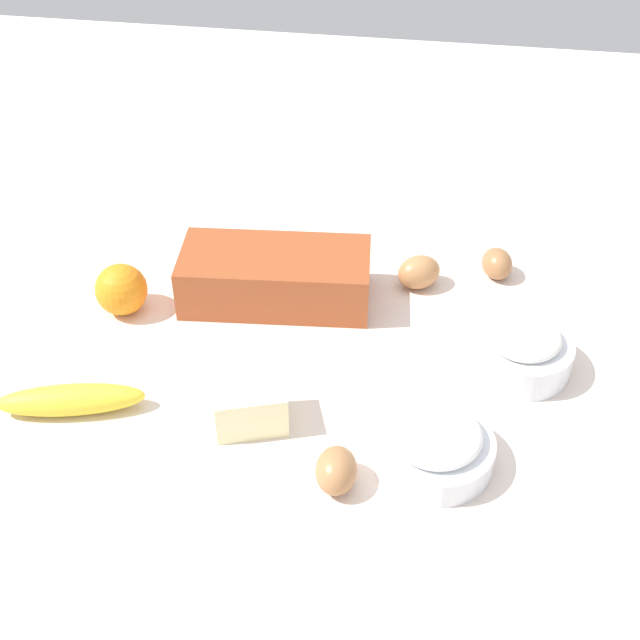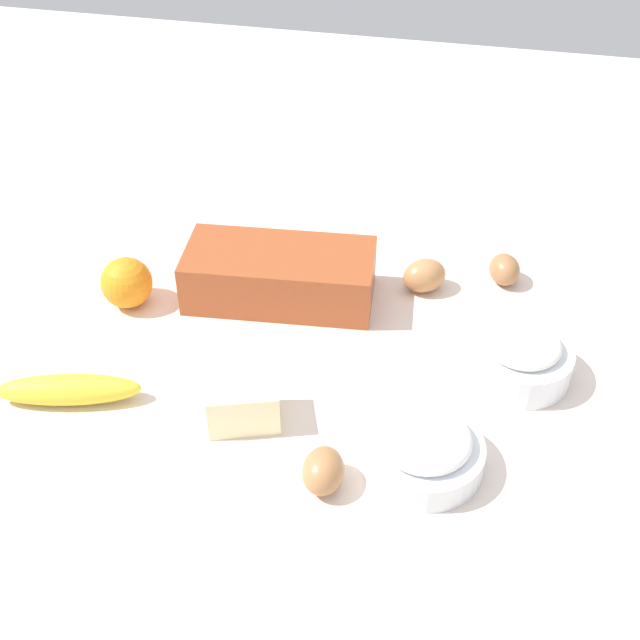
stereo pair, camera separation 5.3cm
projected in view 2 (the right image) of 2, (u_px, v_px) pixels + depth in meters
name	position (u px, v px, depth m)	size (l,w,h in m)	color
ground_plane	(320.00, 347.00, 1.20)	(2.40, 2.40, 0.02)	beige
loaf_pan	(280.00, 274.00, 1.25)	(0.29, 0.16, 0.08)	#9E4723
flour_bowl	(521.00, 357.00, 1.12)	(0.14, 0.14, 0.07)	white
sugar_bowl	(424.00, 449.00, 1.00)	(0.15, 0.15, 0.07)	white
banana	(68.00, 390.00, 1.09)	(0.19, 0.04, 0.04)	yellow
orange_fruit	(127.00, 283.00, 1.24)	(0.08, 0.08, 0.08)	orange
butter_block	(243.00, 403.00, 1.06)	(0.09, 0.06, 0.06)	#F4EDB2
egg_near_butter	(323.00, 471.00, 0.98)	(0.05, 0.05, 0.06)	#AC7446
egg_beside_bowl	(505.00, 270.00, 1.30)	(0.05, 0.05, 0.06)	#9E6A40
egg_loose	(424.00, 276.00, 1.28)	(0.05, 0.05, 0.07)	#B77C4B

